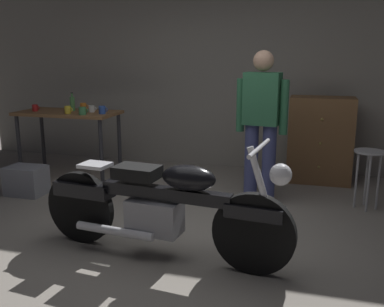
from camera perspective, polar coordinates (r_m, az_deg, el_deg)
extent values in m
plane|color=gray|center=(3.94, -2.88, -11.49)|extent=(12.00, 12.00, 0.00)
cube|color=gray|center=(6.30, 5.28, 12.24)|extent=(8.00, 0.12, 3.10)
cube|color=brown|center=(5.87, -16.03, 5.15)|extent=(1.30, 0.64, 0.04)
cylinder|color=#2D2D33|center=(6.06, -21.80, 0.65)|extent=(0.05, 0.05, 0.86)
cylinder|color=#2D2D33|center=(5.43, -11.85, -0.05)|extent=(0.05, 0.05, 0.86)
cylinder|color=#2D2D33|center=(6.47, -19.03, 1.61)|extent=(0.05, 0.05, 0.86)
cylinder|color=#2D2D33|center=(5.89, -9.53, 1.06)|extent=(0.05, 0.05, 0.86)
cylinder|color=black|center=(3.33, 8.12, -10.43)|extent=(0.64, 0.13, 0.64)
cylinder|color=black|center=(3.95, -14.47, -6.88)|extent=(0.64, 0.13, 0.64)
cube|color=black|center=(3.26, 8.22, -7.59)|extent=(0.45, 0.18, 0.10)
cube|color=black|center=(3.86, -14.02, -4.53)|extent=(0.54, 0.23, 0.12)
cube|color=gray|center=(3.58, -4.94, -8.25)|extent=(0.46, 0.28, 0.28)
cube|color=black|center=(3.47, -3.53, -5.25)|extent=(1.10, 0.21, 0.10)
ellipsoid|color=black|center=(3.35, -0.45, -3.22)|extent=(0.46, 0.26, 0.20)
cube|color=black|center=(3.53, -7.24, -2.44)|extent=(0.38, 0.28, 0.10)
cube|color=silver|center=(3.73, -12.64, -1.50)|extent=(0.26, 0.22, 0.03)
cylinder|color=silver|center=(3.20, 9.35, -5.13)|extent=(0.27, 0.08, 0.68)
cylinder|color=silver|center=(3.12, 8.86, 0.72)|extent=(0.09, 0.60, 0.03)
sphere|color=silver|center=(3.13, 11.60, -2.74)|extent=(0.16, 0.16, 0.16)
cylinder|color=silver|center=(3.65, -10.19, -10.02)|extent=(0.70, 0.14, 0.07)
cylinder|color=#474E87|center=(4.84, 10.06, -1.45)|extent=(0.15, 0.15, 0.88)
cylinder|color=#474E87|center=(4.89, 7.78, -1.22)|extent=(0.15, 0.15, 0.88)
cube|color=#33724C|center=(4.74, 9.22, 7.12)|extent=(0.41, 0.27, 0.56)
cylinder|color=#33724C|center=(4.70, 12.03, 5.97)|extent=(0.09, 0.09, 0.58)
cylinder|color=#33724C|center=(4.81, 6.41, 6.34)|extent=(0.09, 0.09, 0.58)
sphere|color=tan|center=(4.72, 9.40, 11.96)|extent=(0.22, 0.22, 0.22)
cylinder|color=#B2B2B7|center=(4.91, 22.39, 0.23)|extent=(0.32, 0.32, 0.02)
cylinder|color=#B2B2B7|center=(5.00, 23.33, -3.42)|extent=(0.02, 0.02, 0.62)
cylinder|color=#B2B2B7|center=(5.09, 21.95, -3.01)|extent=(0.02, 0.02, 0.62)
cylinder|color=#B2B2B7|center=(4.98, 20.82, -3.28)|extent=(0.02, 0.02, 0.62)
cylinder|color=#B2B2B7|center=(4.88, 22.21, -3.71)|extent=(0.02, 0.02, 0.62)
cube|color=brown|center=(5.80, 16.53, 1.72)|extent=(0.80, 0.44, 1.10)
sphere|color=tan|center=(5.52, 16.75, 4.32)|extent=(0.04, 0.04, 0.04)
sphere|color=tan|center=(5.57, 16.55, 1.28)|extent=(0.04, 0.04, 0.04)
sphere|color=tan|center=(5.64, 16.35, -1.71)|extent=(0.04, 0.04, 0.04)
cube|color=gray|center=(5.49, -20.98, -3.33)|extent=(0.44, 0.32, 0.34)
cylinder|color=#3D7F4C|center=(5.49, -14.23, 5.46)|extent=(0.09, 0.09, 0.10)
torus|color=#3D7F4C|center=(5.46, -13.77, 5.50)|extent=(0.05, 0.01, 0.05)
cylinder|color=red|center=(6.01, -19.97, 5.67)|extent=(0.07, 0.07, 0.09)
torus|color=red|center=(5.99, -19.64, 5.70)|extent=(0.05, 0.01, 0.05)
cylinder|color=orange|center=(5.85, -14.12, 5.96)|extent=(0.08, 0.08, 0.11)
torus|color=orange|center=(5.83, -13.73, 6.01)|extent=(0.06, 0.01, 0.06)
cylinder|color=yellow|center=(5.64, -16.06, 5.56)|extent=(0.08, 0.08, 0.10)
torus|color=yellow|center=(5.62, -15.67, 5.60)|extent=(0.05, 0.01, 0.05)
cylinder|color=white|center=(5.71, -13.09, 5.76)|extent=(0.08, 0.08, 0.09)
torus|color=white|center=(5.69, -12.70, 5.79)|extent=(0.05, 0.01, 0.05)
cylinder|color=#2D51AD|center=(5.52, -11.75, 5.64)|extent=(0.08, 0.08, 0.10)
torus|color=#2D51AD|center=(5.50, -11.30, 5.68)|extent=(0.06, 0.01, 0.06)
cylinder|color=#4C8C4C|center=(5.89, -15.47, 6.30)|extent=(0.06, 0.06, 0.18)
cylinder|color=#4C8C4C|center=(5.88, -15.54, 7.41)|extent=(0.03, 0.03, 0.05)
cylinder|color=black|center=(5.88, -15.56, 7.71)|extent=(0.03, 0.03, 0.01)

